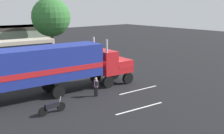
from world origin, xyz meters
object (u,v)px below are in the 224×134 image
Objects in this scene: tree_center at (51,17)px; semi_truck at (53,66)px; person_bystander at (96,86)px; motorcycle at (52,107)px; parked_bus at (6,52)px.

semi_truck is at bearing -118.27° from tree_center.
tree_center reaches higher than person_bystander.
motorcycle is at bearing -118.73° from tree_center.
motorcycle is 23.76m from tree_center.
person_bystander reaches higher than motorcycle.
semi_truck is 19.16m from tree_center.
semi_truck is 4.75m from motorcycle.
parked_bus is at bearing -150.12° from tree_center.
person_bystander is (2.40, -2.74, -1.63)m from semi_truck.
motorcycle is at bearing -168.41° from person_bystander.
person_bystander is at bearing -48.87° from semi_truck.
parked_bus is 1.31× the size of tree_center.
motorcycle is at bearing -99.19° from parked_bus.
person_bystander is 0.15× the size of parked_bus.
semi_truck is 1.28× the size of parked_bus.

